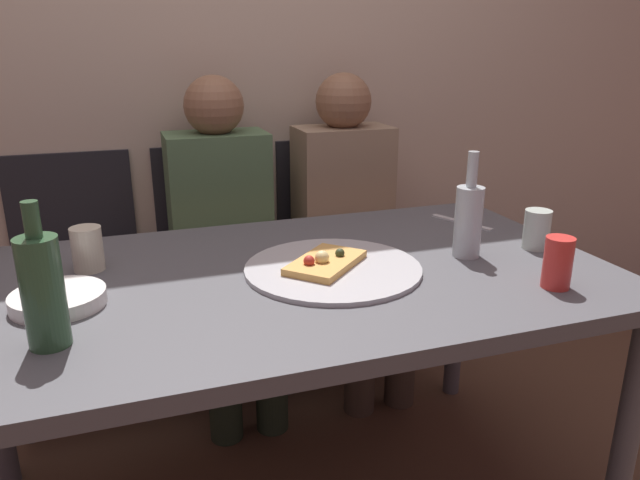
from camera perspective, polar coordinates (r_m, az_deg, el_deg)
The scene contains 16 objects.
back_wall at distance 2.38m, azimuth -10.86°, elevation 18.67°, with size 6.00×0.10×2.60m, color #BCA893.
dining_table at distance 1.51m, azimuth -3.53°, elevation -5.78°, with size 1.65×0.91×0.73m.
pizza_tray at distance 1.50m, azimuth 1.25°, elevation -2.74°, with size 0.44×0.44×0.01m, color #ADADB2.
pizza_slice_last at distance 1.49m, azimuth 0.48°, elevation -2.10°, with size 0.25×0.25×0.05m.
wine_bottle at distance 1.21m, azimuth -24.94°, elevation -4.33°, with size 0.08×0.08×0.28m.
beer_bottle at distance 1.62m, azimuth 13.98°, elevation 1.99°, with size 0.07×0.07×0.28m.
tumbler_near at distance 1.75m, azimuth 19.98°, elevation 0.96°, with size 0.07×0.07×0.11m, color #B7C6BC.
tumbler_far at distance 1.59m, azimuth -21.31°, elevation -0.80°, with size 0.08×0.08×0.11m, color beige.
soda_can at distance 1.48m, azimuth 21.74°, elevation -2.02°, with size 0.07×0.07×0.12m, color red.
plate_stack at distance 1.42m, azimuth -23.70°, elevation -5.18°, with size 0.20×0.20×0.03m, color white.
table_knife at distance 1.94m, azimuth 13.34°, elevation 1.66°, with size 0.22×0.02×0.01m, color #B7B7BC.
chair_left at distance 2.32m, azimuth -22.21°, elevation -2.19°, with size 0.44×0.44×0.90m.
chair_middle at distance 2.34m, azimuth -9.59°, elevation -0.88°, with size 0.44×0.44×0.90m.
chair_right at distance 2.46m, azimuth 1.59°, elevation 0.32°, with size 0.44×0.44×0.90m.
guest_in_sweater at distance 2.16m, azimuth -9.09°, elevation 1.07°, with size 0.36×0.56×1.17m.
guest_in_beanie at distance 2.29m, azimuth 2.95°, elevation 2.25°, with size 0.36×0.56×1.17m.
Camera 1 is at (-0.36, -1.33, 1.28)m, focal length 33.54 mm.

